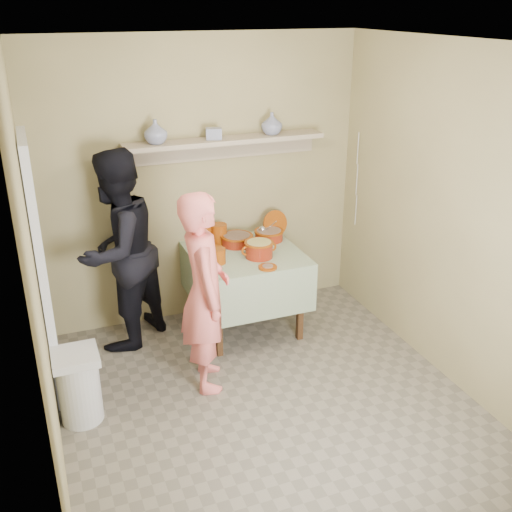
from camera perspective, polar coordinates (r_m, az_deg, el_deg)
name	(u,v)px	position (r m, az deg, el deg)	size (l,w,h in m)	color
ground	(274,413)	(4.61, 1.68, -14.68)	(3.50, 3.50, 0.00)	#716859
tile_panel	(42,271)	(4.67, -19.69, -1.34)	(0.06, 0.70, 2.00)	silver
plate_stack_a	(203,234)	(5.47, -5.11, 2.10)	(0.17, 0.17, 0.22)	#7D2E02
plate_stack_b	(219,234)	(5.53, -3.55, 2.15)	(0.15, 0.15, 0.18)	#7D2E02
bowl_stack	(218,256)	(5.11, -3.64, 0.01)	(0.13, 0.13, 0.13)	#7D2E02
empty_bowl	(214,249)	(5.35, -4.04, 0.63)	(0.16, 0.16, 0.05)	#7D2E02
propped_lid	(275,223)	(5.70, 1.84, 3.14)	(0.25, 0.25, 0.02)	#7D2E02
vase_right	(272,123)	(5.48, 1.52, 12.50)	(0.19, 0.19, 0.20)	navy
vase_left	(156,132)	(5.17, -9.55, 11.59)	(0.19, 0.19, 0.20)	navy
ceramic_box	(214,134)	(5.30, -4.04, 11.55)	(0.14, 0.10, 0.10)	navy
person_cook	(205,292)	(4.55, -4.90, -3.47)	(0.58, 0.38, 1.59)	#F06D67
person_helper	(118,251)	(5.20, -12.99, 0.45)	(0.85, 0.66, 1.75)	black
room_shell	(276,208)	(3.84, 1.96, 4.64)	(3.04, 3.54, 2.62)	tan
serving_table	(245,264)	(5.39, -1.04, -0.79)	(0.97, 0.97, 0.76)	#4C2D16
cazuela_meat_a	(237,239)	(5.48, -1.83, 1.63)	(0.30, 0.30, 0.10)	maroon
cazuela_meat_b	(269,234)	(5.59, 1.24, 2.09)	(0.28, 0.28, 0.10)	maroon
ladle	(263,229)	(5.57, 0.68, 2.58)	(0.08, 0.26, 0.19)	silver
cazuela_rice	(259,248)	(5.21, 0.29, 0.76)	(0.33, 0.25, 0.14)	maroon
front_plate	(268,267)	(5.02, 1.12, -1.05)	(0.16, 0.16, 0.03)	#7D2E02
wall_shelf	(224,143)	(5.39, -3.02, 10.73)	(1.80, 0.25, 0.21)	tan
trash_bin	(79,386)	(4.57, -16.50, -11.81)	(0.32, 0.32, 0.56)	silver
electrical_cord	(357,180)	(5.85, 9.58, 7.18)	(0.01, 0.05, 0.90)	silver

